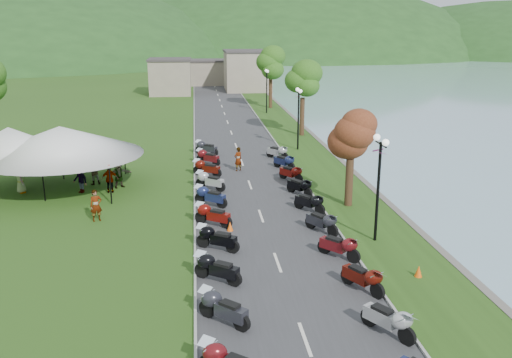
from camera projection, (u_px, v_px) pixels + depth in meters
name	position (u px, v px, depth m)	size (l,w,h in m)	color
road	(236.00, 146.00, 46.36)	(7.00, 120.00, 0.02)	#3B3B3E
hills_backdrop	(203.00, 54.00, 199.43)	(360.00, 120.00, 76.00)	#285621
far_building	(203.00, 73.00, 88.52)	(18.00, 16.00, 5.00)	gray
moto_row_left	(219.00, 269.00, 21.49)	(2.60, 47.16, 1.10)	#331411
moto_row_right	(331.00, 233.00, 25.24)	(2.60, 36.63, 1.10)	#331411
vendor_tent_main	(62.00, 158.00, 33.50)	(6.64, 6.64, 4.00)	silver
vendor_tent_side	(12.00, 159.00, 33.20)	(4.76, 4.76, 4.00)	silver
tree_lakeside	(351.00, 153.00, 30.09)	(2.23, 2.23, 6.19)	#38731E
pedestrian_a	(97.00, 221.00, 28.46)	(0.62, 0.45, 1.70)	slate
pedestrian_b	(94.00, 184.00, 35.08)	(0.82, 0.45, 1.68)	slate
pedestrian_c	(81.00, 193.00, 33.31)	(1.17, 0.48, 1.80)	slate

